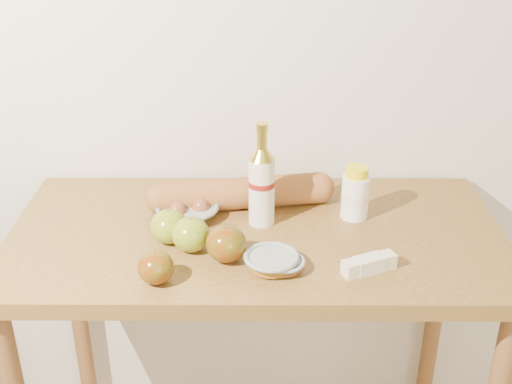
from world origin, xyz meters
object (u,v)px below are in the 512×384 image
table (256,273)px  egg_bowl (187,209)px  cream_bottle (355,194)px  bourbon_bottle (262,184)px  baguette (242,193)px

table → egg_bowl: 0.24m
table → cream_bottle: size_ratio=8.79×
cream_bottle → bourbon_bottle: bearing=-157.0°
bourbon_bottle → baguette: bearing=107.0°
bourbon_bottle → egg_bowl: bourbon_bottle is taller
cream_bottle → baguette: bearing=-174.4°
baguette → cream_bottle: bearing=-19.3°
table → bourbon_bottle: size_ratio=4.59×
bourbon_bottle → baguette: bourbon_bottle is taller
baguette → table: bearing=-82.4°
table → baguette: baguette is taller
cream_bottle → egg_bowl: bearing=-163.8°
bourbon_bottle → table: bearing=-123.1°
table → cream_bottle: 0.32m
table → baguette: 0.21m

